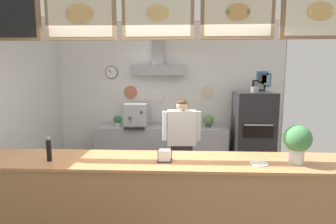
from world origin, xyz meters
The scene contains 13 objects.
back_wall_assembly centered at (-0.01, 2.46, 1.63)m, with size 4.78×2.90×3.03m.
service_counter centered at (0.00, -0.37, 0.53)m, with size 4.27×0.69×1.07m.
back_prep_counter centered at (-0.14, 2.25, 0.45)m, with size 2.64×0.54×0.91m.
pizza_oven centered at (1.63, 2.01, 0.82)m, with size 0.71×0.75×1.73m.
shop_worker centered at (0.27, 1.03, 0.84)m, with size 0.60×0.24×1.57m.
espresso_machine centered at (-0.64, 2.22, 1.14)m, with size 0.45×0.55×0.47m.
potted_sage centered at (0.80, 2.25, 1.05)m, with size 0.22×0.22×0.24m.
potted_thyme centered at (0.00, 2.21, 1.03)m, with size 0.18×0.18×0.21m.
potted_oregano centered at (-1.02, 2.23, 1.03)m, with size 0.17×0.17×0.22m.
napkin_holder centered at (0.09, -0.41, 1.12)m, with size 0.15×0.14×0.14m.
condiment_plate centered at (1.05, -0.48, 1.07)m, with size 0.19×0.19×0.01m.
basil_vase centered at (1.43, -0.44, 1.30)m, with size 0.28×0.28×0.40m.
pepper_grinder centered at (-1.13, -0.47, 1.20)m, with size 0.05×0.05×0.26m.
Camera 1 is at (0.25, -3.21, 1.99)m, focal length 29.45 mm.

